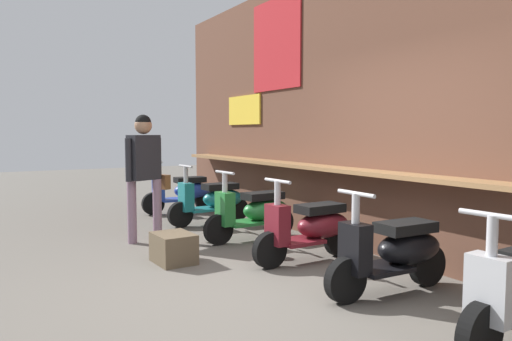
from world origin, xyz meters
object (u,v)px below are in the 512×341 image
scooter_blue (184,191)px  shopper_with_handbag (145,164)px  scooter_teal (214,200)px  scooter_green (256,212)px  scooter_maroon (312,227)px  scooter_black (396,251)px  merchandise_crate (174,248)px

scooter_blue → shopper_with_handbag: size_ratio=0.82×
scooter_blue → scooter_teal: (1.27, 0.00, 0.00)m
scooter_blue → scooter_green: (2.60, 0.00, 0.00)m
scooter_blue → scooter_green: size_ratio=1.00×
scooter_maroon → scooter_black: (1.27, 0.00, 0.00)m
scooter_black → merchandise_crate: scooter_black is taller
scooter_teal → scooter_black: bearing=88.8°
scooter_maroon → scooter_black: bearing=88.1°
scooter_black → scooter_green: bearing=-88.2°
scooter_green → shopper_with_handbag: (-0.64, -1.34, 0.66)m
shopper_with_handbag → merchandise_crate: (1.19, -0.06, -0.88)m
scooter_teal → scooter_maroon: bearing=88.8°
scooter_blue → scooter_teal: bearing=92.6°
scooter_blue → shopper_with_handbag: 2.47m
shopper_with_handbag → scooter_teal: bearing=-84.4°
scooter_teal → shopper_with_handbag: (0.69, -1.34, 0.66)m
scooter_blue → scooter_teal: 1.27m
shopper_with_handbag → scooter_black: bearing=-178.7°
scooter_blue → scooter_black: same height
scooter_green → scooter_maroon: bearing=87.6°
scooter_blue → merchandise_crate: bearing=68.7°
merchandise_crate → scooter_maroon: bearing=62.5°
merchandise_crate → scooter_teal: bearing=143.3°
scooter_blue → shopper_with_handbag: bearing=58.2°
scooter_blue → scooter_green: bearing=92.6°
scooter_maroon → scooter_black: same height
scooter_black → shopper_with_handbag: size_ratio=0.82×
scooter_blue → shopper_with_handbag: shopper_with_handbag is taller
scooter_teal → scooter_blue: bearing=-91.2°
scooter_blue → scooter_maroon: size_ratio=1.00×
scooter_teal → scooter_maroon: size_ratio=1.00×
scooter_teal → scooter_maroon: 2.60m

